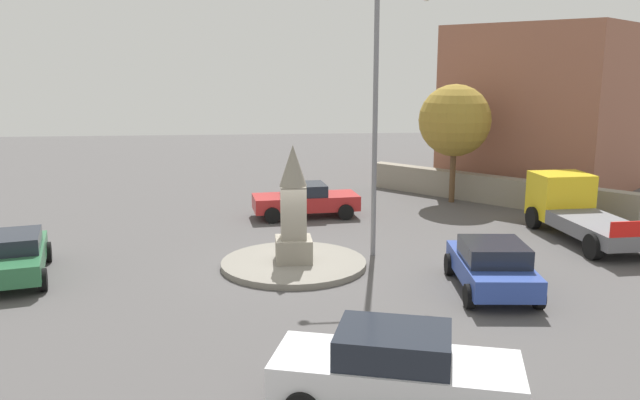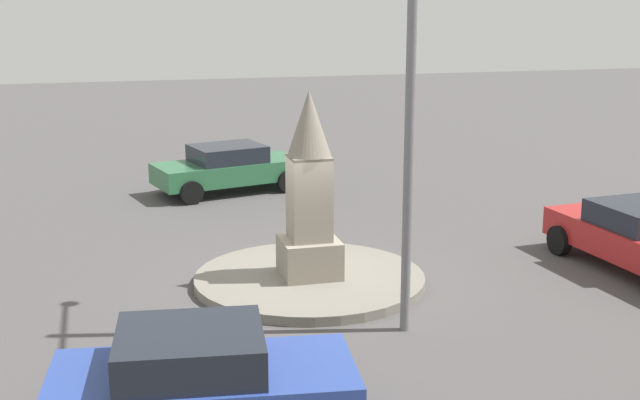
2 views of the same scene
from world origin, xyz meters
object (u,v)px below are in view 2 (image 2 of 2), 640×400
object	(u,v)px
monument	(309,194)
car_green_near_island	(228,167)
car_blue_approaching	(200,380)
streetlamp	(412,17)
car_red_passing	(640,237)

from	to	relation	value
monument	car_green_near_island	bearing A→B (deg)	-177.57
car_green_near_island	car_blue_approaching	distance (m)	13.72
monument	streetlamp	distance (m)	4.41
monument	car_green_near_island	world-z (taller)	monument
streetlamp	car_green_near_island	xyz separation A→B (m)	(-10.88, -1.35, -4.47)
monument	car_red_passing	bearing A→B (deg)	82.63
car_red_passing	monument	bearing A→B (deg)	-97.37
streetlamp	car_green_near_island	distance (m)	11.84
car_red_passing	car_blue_approaching	distance (m)	10.43
streetlamp	car_red_passing	bearing A→B (deg)	107.54
car_red_passing	car_blue_approaching	bearing A→B (deg)	-64.85
car_green_near_island	car_red_passing	size ratio (longest dim) A/B	1.00
monument	streetlamp	bearing A→B (deg)	20.55
car_green_near_island	car_red_passing	bearing A→B (deg)	37.82
car_green_near_island	car_red_passing	world-z (taller)	car_red_passing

